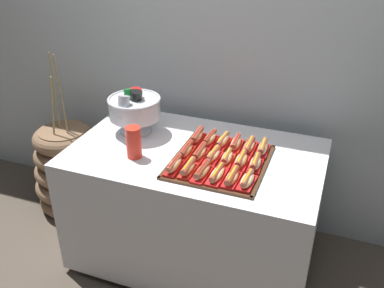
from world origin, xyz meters
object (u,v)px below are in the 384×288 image
Objects in this scene: buffet_table at (195,204)px; hot_dog_9 at (227,158)px; floor_vase at (69,170)px; serving_tray at (220,162)px; hot_dog_10 at (241,161)px; hot_dog_3 at (217,175)px; hot_dog_6 at (186,151)px; hot_dog_7 at (200,153)px; hot_dog_15 at (236,144)px; hot_dog_2 at (202,171)px; punch_bowl at (134,108)px; hot_dog_17 at (263,148)px; cup_stack at (134,142)px; hot_dog_4 at (232,178)px; hot_dog_13 at (210,139)px; hot_dog_11 at (255,163)px; hot_dog_1 at (188,168)px; hot_dog_8 at (213,156)px; hot_dog_0 at (174,166)px; hot_dog_16 at (249,147)px; hot_dog_12 at (197,137)px; hot_dog_14 at (223,141)px; hot_dog_5 at (247,181)px.

hot_dog_9 reaches higher than buffet_table.
floor_vase is at bearing 169.64° from buffet_table.
buffet_table is 8.93× the size of hot_dog_9.
serving_tray is at bearing -12.11° from floor_vase.
buffet_table is 0.48m from hot_dog_10.
hot_dog_6 reaches higher than hot_dog_3.
hot_dog_7 and hot_dog_15 have the same top height.
hot_dog_2 is 0.59× the size of punch_bowl.
hot_dog_17 is 0.69m from cup_stack.
hot_dog_13 is at bearing 124.05° from hot_dog_4.
hot_dog_3 is at bearing -132.51° from hot_dog_11.
hot_dog_8 is (0.08, 0.16, -0.00)m from hot_dog_1.
hot_dog_1 is (0.07, -0.00, -0.00)m from hot_dog_0.
hot_dog_17 is (0.30, 0.16, 0.00)m from hot_dog_7.
hot_dog_3 is at bearing -18.94° from floor_vase.
hot_dog_17 is at bearing 22.60° from cup_stack.
hot_dog_6 is 1.06× the size of hot_dog_8.
hot_dog_0 is 1.08× the size of hot_dog_11.
hot_dog_4 is 0.17m from hot_dog_10.
punch_bowl is (-0.69, 0.00, 0.12)m from hot_dog_16.
hot_dog_13 reaches higher than buffet_table.
hot_dog_13 is at bearing 102.56° from hot_dog_2.
hot_dog_12 is (-0.19, 0.17, 0.03)m from serving_tray.
hot_dog_10 is 0.18m from hot_dog_17.
hot_dog_0 and hot_dog_2 have the same top height.
hot_dog_3 is 1.12× the size of hot_dog_11.
hot_dog_15 is at bearing 26.52° from buffet_table.
hot_dog_10 is at bearing 10.07° from cup_stack.
punch_bowl is (-0.39, 0.33, 0.12)m from hot_dog_0.
floor_vase reaches higher than hot_dog_8.
hot_dog_7 is 0.18m from hot_dog_12.
hot_dog_17 is at bearing 65.32° from hot_dog_3.
hot_dog_17 is (0.38, 0.33, 0.00)m from hot_dog_0.
hot_dog_14 is (-0.15, 0.17, 0.00)m from hot_dog_10.
hot_dog_17 is 0.51× the size of punch_bowl.
cup_stack is (0.74, -0.35, 0.54)m from floor_vase.
hot_dog_12 reaches higher than hot_dog_3.
hot_dog_2 and hot_dog_14 have the same top height.
hot_dog_8 is 0.17m from hot_dog_14.
hot_dog_10 is 0.96× the size of hot_dog_14.
hot_dog_2 reaches higher than hot_dog_16.
hot_dog_0 is at bearing -90.24° from hot_dog_12.
hot_dog_7 is 0.56× the size of punch_bowl.
hot_dog_14 is (0.08, 0.33, -0.00)m from hot_dog_1.
hot_dog_15 reaches higher than buffet_table.
buffet_table is at bearing -13.31° from punch_bowl.
hot_dog_13 reaches higher than hot_dog_9.
hot_dog_5 is 0.34m from hot_dog_16.
hot_dog_15 is at bearing 179.76° from hot_dog_16.
hot_dog_1 is at bearing -0.24° from hot_dog_0.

